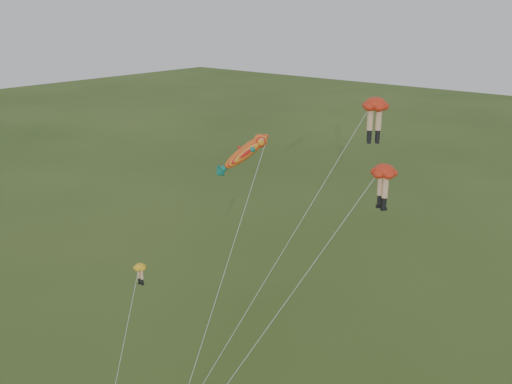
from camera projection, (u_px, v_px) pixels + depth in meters
The scene contains 4 objects.
legs_kite_red_high at pixel (373, 111), 35.10m from camera, with size 6.50×13.39×18.75m.
legs_kite_red_mid at pixel (381, 178), 30.65m from camera, with size 7.17×12.05×16.01m.
legs_kite_yellow at pixel (138, 278), 35.73m from camera, with size 3.36×6.18×8.64m.
fish_kite at pixel (246, 153), 34.32m from camera, with size 3.41×10.77×17.07m.
Camera 1 is at (21.42, -18.99, 24.08)m, focal length 40.00 mm.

